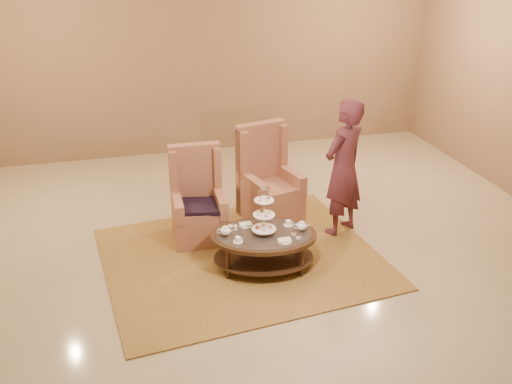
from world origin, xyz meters
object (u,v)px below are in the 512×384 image
object	(u,v)px
tea_table	(264,240)
armchair_right	(267,187)
armchair_left	(198,208)
person	(344,168)

from	to	relation	value
tea_table	armchair_right	size ratio (longest dim) A/B	1.05
armchair_left	person	world-z (taller)	person
armchair_left	person	xyz separation A→B (m)	(1.78, -0.33, 0.48)
armchair_left	armchair_right	size ratio (longest dim) A/B	0.93
tea_table	person	size ratio (longest dim) A/B	0.76
tea_table	armchair_left	xyz separation A→B (m)	(-0.59, 0.93, 0.03)
armchair_left	person	distance (m)	1.87
armchair_left	armchair_right	distance (m)	1.04
tea_table	person	bearing A→B (deg)	38.49
tea_table	person	distance (m)	1.42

